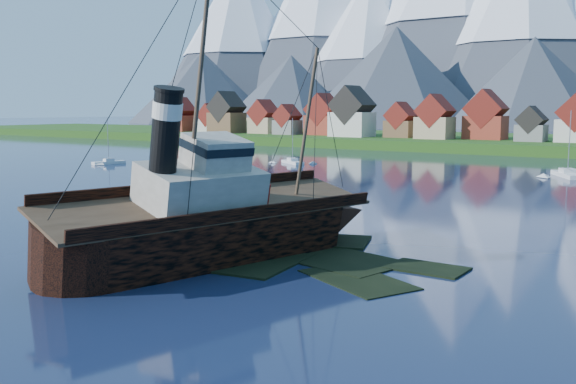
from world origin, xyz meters
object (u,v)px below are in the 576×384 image
Objects in this scene: tugboat_wreck at (223,218)px; sailboat_e at (568,175)px; sailboat_a at (169,183)px; sailboat_b at (109,163)px; sailboat_c at (293,163)px.

sailboat_e is at bearing 97.28° from tugboat_wreck.
sailboat_a is at bearing 154.64° from tugboat_wreck.
sailboat_a is 44.28m from sailboat_b.
sailboat_a is 1.04× the size of sailboat_e.
sailboat_e is (91.40, 30.43, 0.02)m from sailboat_b.
sailboat_b is 41.76m from sailboat_c.
sailboat_c is at bearing 135.12° from tugboat_wreck.
sailboat_a reaches higher than sailboat_b.
sailboat_a is at bearing -165.31° from sailboat_e.
tugboat_wreck is 97.42m from sailboat_b.
sailboat_c is 0.85× the size of sailboat_e.
sailboat_a is (-41.20, 34.42, -2.99)m from tugboat_wreck.
sailboat_e is at bearing 33.26° from sailboat_b.
tugboat_wreck is 92.24m from sailboat_c.
tugboat_wreck reaches higher than sailboat_b.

